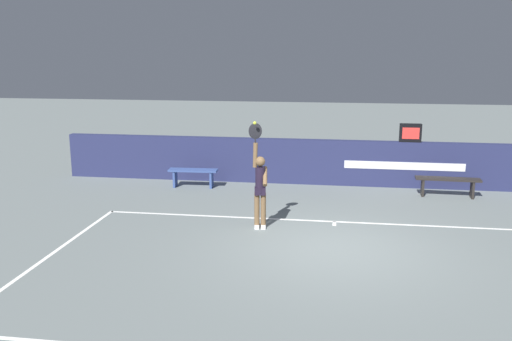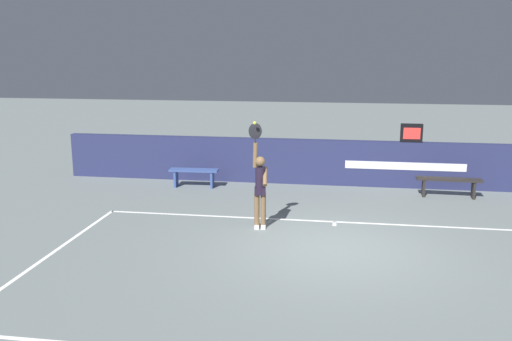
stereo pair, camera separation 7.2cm
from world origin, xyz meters
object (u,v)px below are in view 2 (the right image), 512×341
courtside_bench_far (194,174)px  speed_display (411,133)px  courtside_bench_near (449,183)px  tennis_ball (255,123)px  tennis_player (260,186)px

courtside_bench_far → speed_display: bearing=8.4°
speed_display → courtside_bench_near: (0.90, -0.89, -1.15)m
tennis_ball → courtside_bench_near: tennis_ball is taller
speed_display → tennis_player: 5.52m
speed_display → courtside_bench_far: (-5.95, -0.88, -1.16)m
courtside_bench_far → tennis_ball: bearing=-56.5°
tennis_ball → courtside_bench_far: (-2.27, 3.42, -1.93)m
tennis_ball → courtside_bench_far: 4.53m
tennis_ball → courtside_bench_far: tennis_ball is taller
speed_display → courtside_bench_far: bearing=-171.6°
tennis_player → tennis_ball: 1.38m
tennis_ball → tennis_player: bearing=61.5°
tennis_ball → courtside_bench_far: size_ratio=0.05×
tennis_player → courtside_bench_far: 4.06m
tennis_player → tennis_ball: size_ratio=32.72×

